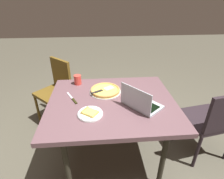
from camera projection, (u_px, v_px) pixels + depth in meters
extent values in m
plane|color=#4F4B3E|center=(112.00, 153.00, 2.08)|extent=(12.00, 12.00, 0.00)
cube|color=brown|center=(112.00, 103.00, 1.74)|extent=(1.22, 1.01, 0.04)
cylinder|color=black|center=(67.00, 167.00, 1.52)|extent=(0.05, 0.05, 0.68)
cylinder|color=black|center=(163.00, 161.00, 1.58)|extent=(0.05, 0.05, 0.68)
cylinder|color=black|center=(76.00, 110.00, 2.25)|extent=(0.05, 0.05, 0.68)
cylinder|color=black|center=(141.00, 107.00, 2.31)|extent=(0.05, 0.05, 0.68)
cube|color=#AAB2BC|center=(143.00, 104.00, 1.66)|extent=(0.38, 0.40, 0.02)
cube|color=black|center=(143.00, 103.00, 1.65)|extent=(0.29, 0.31, 0.00)
cube|color=#AAB2BC|center=(135.00, 99.00, 1.53)|extent=(0.22, 0.26, 0.20)
cube|color=silver|center=(135.00, 99.00, 1.54)|extent=(0.19, 0.23, 0.18)
cylinder|color=white|center=(90.00, 114.00, 1.53)|extent=(0.22, 0.22, 0.01)
torus|color=silver|center=(90.00, 113.00, 1.53)|extent=(0.21, 0.21, 0.01)
cube|color=#E7B952|center=(90.00, 112.00, 1.52)|extent=(0.15, 0.15, 0.02)
cube|color=#BD8E43|center=(85.00, 110.00, 1.55)|extent=(0.07, 0.09, 0.03)
cylinder|color=#A4A2A3|center=(105.00, 91.00, 1.88)|extent=(0.33, 0.33, 0.01)
cylinder|color=#EABF50|center=(105.00, 90.00, 1.88)|extent=(0.30, 0.30, 0.02)
torus|color=#C88D45|center=(105.00, 90.00, 1.87)|extent=(0.31, 0.31, 0.02)
cube|color=#AEB6B0|center=(109.00, 88.00, 1.89)|extent=(0.12, 0.11, 0.00)
cube|color=black|center=(97.00, 92.00, 1.82)|extent=(0.12, 0.09, 0.01)
cube|color=#BDB7C1|center=(71.00, 96.00, 1.79)|extent=(0.10, 0.18, 0.00)
cube|color=black|center=(74.00, 101.00, 1.72)|extent=(0.07, 0.10, 0.01)
cylinder|color=#D83F34|center=(78.00, 80.00, 2.01)|extent=(0.08, 0.08, 0.11)
cylinder|color=#42240F|center=(77.00, 77.00, 2.00)|extent=(0.07, 0.07, 0.01)
cube|color=#281E24|center=(206.00, 119.00, 1.93)|extent=(0.51, 0.51, 0.04)
cylinder|color=#281E24|center=(204.00, 121.00, 2.26)|extent=(0.03, 0.03, 0.42)
cylinder|color=#281E24|center=(175.00, 127.00, 2.17)|extent=(0.03, 0.03, 0.42)
cylinder|color=#281E24|center=(197.00, 152.00, 1.83)|extent=(0.03, 0.03, 0.42)
cube|color=brown|center=(53.00, 93.00, 2.39)|extent=(0.54, 0.54, 0.04)
cube|color=brown|center=(61.00, 74.00, 2.40)|extent=(0.29, 0.28, 0.41)
cylinder|color=brown|center=(38.00, 109.00, 2.49)|extent=(0.03, 0.03, 0.43)
cylinder|color=brown|center=(52.00, 119.00, 2.30)|extent=(0.03, 0.03, 0.43)
cylinder|color=brown|center=(58.00, 99.00, 2.72)|extent=(0.03, 0.03, 0.43)
cylinder|color=brown|center=(73.00, 107.00, 2.53)|extent=(0.03, 0.03, 0.43)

